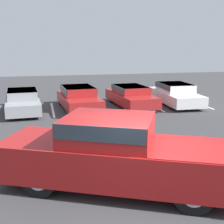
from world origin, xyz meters
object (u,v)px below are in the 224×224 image
parked_sedan_b (78,97)px  traffic_cone (201,141)px  parked_sedan_a (23,100)px  parked_sedan_d (175,93)px  pickup_truck (120,154)px  parked_sedan_c (131,95)px

parked_sedan_b → traffic_cone: (3.53, -7.62, -0.47)m
parked_sedan_a → parked_sedan_d: parked_sedan_d is taller
pickup_truck → parked_sedan_c: 10.89m
traffic_cone → pickup_truck: bearing=-145.5°
parked_sedan_a → parked_sedan_d: size_ratio=0.96×
parked_sedan_a → traffic_cone: parked_sedan_a is taller
parked_sedan_d → traffic_cone: bearing=-16.4°
parked_sedan_b → parked_sedan_d: bearing=86.5°
parked_sedan_b → traffic_cone: bearing=20.5°
parked_sedan_b → parked_sedan_a: bearing=-93.0°
parked_sedan_d → traffic_cone: size_ratio=10.07×
parked_sedan_d → traffic_cone: (-2.41, -7.71, -0.47)m
parked_sedan_a → parked_sedan_b: 3.06m
parked_sedan_b → parked_sedan_d: size_ratio=1.00×
parked_sedan_c → traffic_cone: 7.86m
pickup_truck → traffic_cone: size_ratio=13.48×
parked_sedan_d → pickup_truck: bearing=-29.8°
pickup_truck → parked_sedan_a: bearing=131.5°
parked_sedan_c → parked_sedan_b: bearing=-90.8°
pickup_truck → parked_sedan_d: size_ratio=1.34×
pickup_truck → parked_sedan_a: pickup_truck is taller
parked_sedan_c → traffic_cone: size_ratio=9.99×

